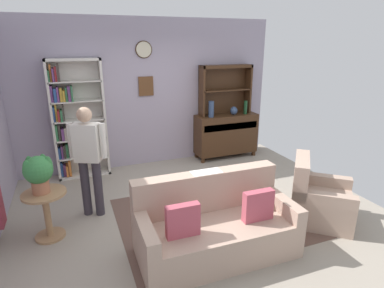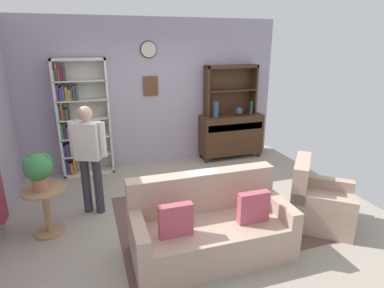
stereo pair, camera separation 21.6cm
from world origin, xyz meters
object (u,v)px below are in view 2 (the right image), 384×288
Objects in this scene: bookshelf at (80,120)px; book_stack at (209,180)px; vase_round at (239,111)px; vase_tall at (216,109)px; bottle_wine at (251,108)px; plant_stand at (46,206)px; sideboard at (231,134)px; coffee_table at (202,187)px; armchair_floral at (318,204)px; person_reading at (89,153)px; sideboard_hutch at (230,83)px; potted_plant_large at (38,169)px; couch_floral at (210,228)px.

bookshelf is 2.69m from book_stack.
bookshelf reaches higher than vase_round.
book_stack is at bearing -115.03° from vase_tall.
bottle_wine is 0.45× the size of plant_stand.
sideboard reaches higher than coffee_table.
armchair_floral reaches higher than plant_stand.
vase_tall reaches higher than sideboard.
vase_tall is 2.12m from book_stack.
sideboard_hutch is at bearing 28.70° from person_reading.
bottle_wine is (3.35, -0.17, 0.03)m from bookshelf.
armchair_floral is 5.07× the size of book_stack.
potted_plant_large is at bearing -153.87° from vase_round.
person_reading is at bearing 33.41° from plant_stand.
person_reading is at bearing -153.01° from sideboard.
sideboard_hutch is (2.96, 0.03, 0.53)m from bookshelf.
sideboard_hutch reaches higher than plant_stand.
bottle_wine reaches higher than sideboard.
sideboard is 3.92m from potted_plant_large.
couch_floral is 1.68× the size of armchair_floral.
potted_plant_large is (-3.06, -1.74, -0.18)m from vase_tall.
sideboard_hutch is 3.59m from couch_floral.
sideboard is 1.20× the size of armchair_floral.
coffee_table is (-1.35, -1.89, -0.16)m from sideboard.
sideboard_hutch reaches higher than bottle_wine.
vase_tall is (-0.39, -0.08, 0.57)m from sideboard.
armchair_floral is (-0.12, -2.67, -0.72)m from vase_round.
vase_tall is 0.30× the size of armchair_floral.
couch_floral is 1.96m from person_reading.
couch_floral reaches higher than book_stack.
bookshelf reaches higher than sideboard_hutch.
sideboard is at bearing 90.12° from armchair_floral.
person_reading is at bearing 163.75° from coffee_table.
sideboard is 4.64× the size of bottle_wine.
potted_plant_large is at bearing -148.21° from person_reading.
vase_round is 0.11× the size of person_reading.
bookshelf reaches higher than person_reading.
bottle_wine is 3.52m from person_reading.
bottle_wine is at bearing -2.95° from bookshelf.
bottle_wine is 3.49m from couch_floral.
vase_tall is at bearing -178.51° from vase_round.
sideboard_hutch is at bearing 55.98° from coffee_table.
coffee_table is (1.61, -1.98, -0.68)m from bookshelf.
vase_tall is 0.40× the size of coffee_table.
bookshelf is 1.94× the size of armchair_floral.
plant_stand is at bearing -151.87° from sideboard.
book_stack is (2.20, -0.09, -0.43)m from potted_plant_large.
bottle_wine is at bearing -0.66° from vase_tall.
sideboard reaches higher than couch_floral.
vase_tall is 0.21× the size of person_reading.
bookshelf reaches higher than coffee_table.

